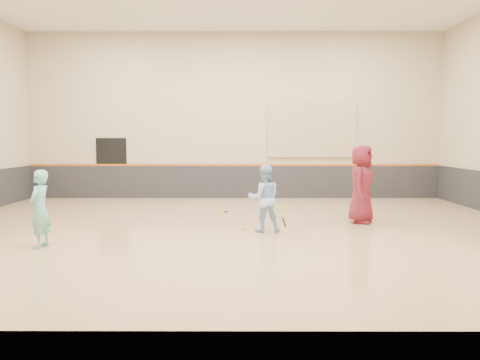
{
  "coord_description": "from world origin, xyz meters",
  "views": [
    {
      "loc": [
        0.26,
        -11.09,
        2.16
      ],
      "look_at": [
        0.22,
        0.4,
        1.15
      ],
      "focal_mm": 35.0,
      "sensor_mm": 36.0,
      "label": 1
    }
  ],
  "objects_px": {
    "instructor": "(264,198)",
    "young_man": "(361,184)",
    "girl": "(40,209)",
    "spare_racket": "(221,210)"
  },
  "relations": [
    {
      "from": "girl",
      "to": "instructor",
      "type": "bearing_deg",
      "value": 114.32
    },
    {
      "from": "young_man",
      "to": "girl",
      "type": "bearing_deg",
      "value": 136.49
    },
    {
      "from": "girl",
      "to": "young_man",
      "type": "bearing_deg",
      "value": 116.19
    },
    {
      "from": "instructor",
      "to": "young_man",
      "type": "distance_m",
      "value": 2.82
    },
    {
      "from": "young_man",
      "to": "spare_racket",
      "type": "distance_m",
      "value": 4.28
    },
    {
      "from": "girl",
      "to": "spare_racket",
      "type": "bearing_deg",
      "value": 148.97
    },
    {
      "from": "instructor",
      "to": "spare_racket",
      "type": "xyz_separation_m",
      "value": [
        -1.14,
        3.1,
        -0.75
      ]
    },
    {
      "from": "young_man",
      "to": "spare_racket",
      "type": "relative_size",
      "value": 2.87
    },
    {
      "from": "girl",
      "to": "instructor",
      "type": "xyz_separation_m",
      "value": [
        4.54,
        1.62,
        0.01
      ]
    },
    {
      "from": "instructor",
      "to": "spare_racket",
      "type": "bearing_deg",
      "value": -76.2
    }
  ]
}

